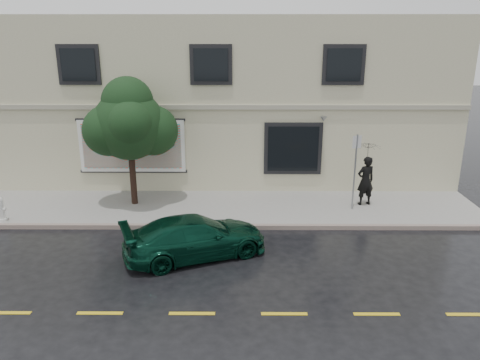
{
  "coord_description": "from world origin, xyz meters",
  "views": [
    {
      "loc": [
        1.21,
        -13.12,
        6.44
      ],
      "look_at": [
        1.11,
        2.2,
        1.52
      ],
      "focal_mm": 35.0,
      "sensor_mm": 36.0,
      "label": 1
    }
  ],
  "objects_px": {
    "car": "(195,237)",
    "street_tree": "(129,125)",
    "pedestrian": "(366,181)",
    "fire_hydrant": "(0,209)"
  },
  "relations": [
    {
      "from": "car",
      "to": "fire_hydrant",
      "type": "relative_size",
      "value": 4.83
    },
    {
      "from": "fire_hydrant",
      "to": "pedestrian",
      "type": "bearing_deg",
      "value": -3.3
    },
    {
      "from": "car",
      "to": "street_tree",
      "type": "height_order",
      "value": "street_tree"
    },
    {
      "from": "car",
      "to": "street_tree",
      "type": "relative_size",
      "value": 0.98
    },
    {
      "from": "pedestrian",
      "to": "street_tree",
      "type": "distance_m",
      "value": 8.95
    },
    {
      "from": "street_tree",
      "to": "fire_hydrant",
      "type": "height_order",
      "value": "street_tree"
    },
    {
      "from": "car",
      "to": "fire_hydrant",
      "type": "height_order",
      "value": "car"
    },
    {
      "from": "street_tree",
      "to": "fire_hydrant",
      "type": "xyz_separation_m",
      "value": [
        -4.21,
        -1.75,
        -2.59
      ]
    },
    {
      "from": "pedestrian",
      "to": "fire_hydrant",
      "type": "xyz_separation_m",
      "value": [
        -12.91,
        -1.69,
        -0.51
      ]
    },
    {
      "from": "pedestrian",
      "to": "street_tree",
      "type": "bearing_deg",
      "value": -16.95
    }
  ]
}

